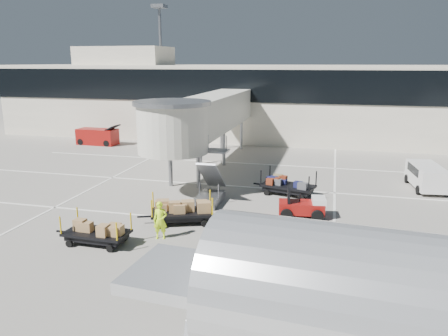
{
  "coord_description": "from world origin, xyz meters",
  "views": [
    {
      "loc": [
        5.64,
        -19.24,
        8.35
      ],
      "look_at": [
        -0.72,
        6.01,
        2.0
      ],
      "focal_mm": 35.0,
      "sensor_mm": 36.0,
      "label": 1
    }
  ],
  "objects_px": {
    "ground_worker": "(160,220)",
    "baggage_tug": "(303,207)",
    "suitcase_cart": "(288,186)",
    "box_cart_far": "(97,233)",
    "box_cart_near": "(183,211)",
    "belt_loader": "(98,137)",
    "minivan": "(426,175)"
  },
  "relations": [
    {
      "from": "ground_worker",
      "to": "minivan",
      "type": "bearing_deg",
      "value": 27.31
    },
    {
      "from": "box_cart_far",
      "to": "minivan",
      "type": "bearing_deg",
      "value": 40.97
    },
    {
      "from": "box_cart_near",
      "to": "minivan",
      "type": "distance_m",
      "value": 17.04
    },
    {
      "from": "ground_worker",
      "to": "minivan",
      "type": "relative_size",
      "value": 0.42
    },
    {
      "from": "suitcase_cart",
      "to": "baggage_tug",
      "type": "bearing_deg",
      "value": -58.37
    },
    {
      "from": "box_cart_near",
      "to": "minivan",
      "type": "xyz_separation_m",
      "value": [
        13.74,
        10.08,
        0.31
      ]
    },
    {
      "from": "baggage_tug",
      "to": "box_cart_far",
      "type": "xyz_separation_m",
      "value": [
        -9.07,
        -6.05,
        -0.05
      ]
    },
    {
      "from": "minivan",
      "to": "suitcase_cart",
      "type": "bearing_deg",
      "value": -163.4
    },
    {
      "from": "baggage_tug",
      "to": "minivan",
      "type": "xyz_separation_m",
      "value": [
        7.63,
        7.72,
        0.37
      ]
    },
    {
      "from": "suitcase_cart",
      "to": "ground_worker",
      "type": "distance_m",
      "value": 10.17
    },
    {
      "from": "ground_worker",
      "to": "belt_loader",
      "type": "xyz_separation_m",
      "value": [
        -15.74,
        21.59,
        -0.12
      ]
    },
    {
      "from": "box_cart_far",
      "to": "ground_worker",
      "type": "xyz_separation_m",
      "value": [
        2.62,
        1.35,
        0.38
      ]
    },
    {
      "from": "box_cart_near",
      "to": "ground_worker",
      "type": "relative_size",
      "value": 2.17
    },
    {
      "from": "suitcase_cart",
      "to": "minivan",
      "type": "distance_m",
      "value": 9.61
    },
    {
      "from": "suitcase_cart",
      "to": "belt_loader",
      "type": "xyz_separation_m",
      "value": [
        -20.96,
        12.87,
        0.24
      ]
    },
    {
      "from": "minivan",
      "to": "belt_loader",
      "type": "height_order",
      "value": "belt_loader"
    },
    {
      "from": "box_cart_near",
      "to": "ground_worker",
      "type": "xyz_separation_m",
      "value": [
        -0.34,
        -2.34,
        0.28
      ]
    },
    {
      "from": "suitcase_cart",
      "to": "belt_loader",
      "type": "bearing_deg",
      "value": 162.97
    },
    {
      "from": "box_cart_near",
      "to": "ground_worker",
      "type": "distance_m",
      "value": 2.38
    },
    {
      "from": "ground_worker",
      "to": "baggage_tug",
      "type": "bearing_deg",
      "value": 21.97
    },
    {
      "from": "baggage_tug",
      "to": "box_cart_far",
      "type": "distance_m",
      "value": 10.91
    },
    {
      "from": "suitcase_cart",
      "to": "box_cart_far",
      "type": "xyz_separation_m",
      "value": [
        -7.83,
        -10.08,
        -0.03
      ]
    },
    {
      "from": "box_cart_near",
      "to": "minivan",
      "type": "height_order",
      "value": "minivan"
    },
    {
      "from": "suitcase_cart",
      "to": "box_cart_near",
      "type": "height_order",
      "value": "suitcase_cart"
    },
    {
      "from": "baggage_tug",
      "to": "suitcase_cart",
      "type": "xyz_separation_m",
      "value": [
        -1.24,
        4.02,
        -0.02
      ]
    },
    {
      "from": "minivan",
      "to": "box_cart_far",
      "type": "bearing_deg",
      "value": -146.53
    },
    {
      "from": "suitcase_cart",
      "to": "minivan",
      "type": "bearing_deg",
      "value": 37.18
    },
    {
      "from": "box_cart_far",
      "to": "box_cart_near",
      "type": "bearing_deg",
      "value": 52.76
    },
    {
      "from": "baggage_tug",
      "to": "box_cart_near",
      "type": "relative_size",
      "value": 0.66
    },
    {
      "from": "box_cart_near",
      "to": "suitcase_cart",
      "type": "bearing_deg",
      "value": 32.02
    },
    {
      "from": "belt_loader",
      "to": "box_cart_far",
      "type": "bearing_deg",
      "value": -57.58
    },
    {
      "from": "belt_loader",
      "to": "baggage_tug",
      "type": "bearing_deg",
      "value": -34.62
    }
  ]
}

